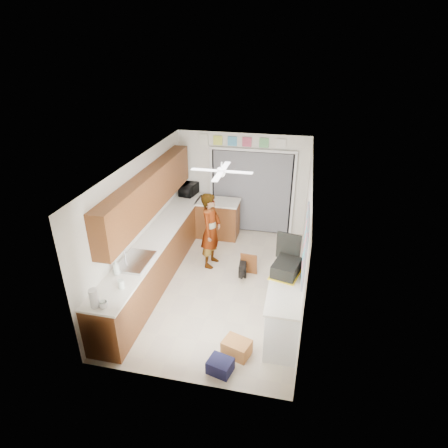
{
  "coord_description": "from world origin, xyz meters",
  "views": [
    {
      "loc": [
        1.42,
        -6.13,
        4.48
      ],
      "look_at": [
        0.0,
        0.4,
        1.15
      ],
      "focal_mm": 30.0,
      "sensor_mm": 36.0,
      "label": 1
    }
  ],
  "objects_px": {
    "suitcase": "(286,268)",
    "cardboard_box": "(237,348)",
    "navy_crate": "(220,366)",
    "man": "(211,230)",
    "cup": "(103,305)",
    "dog": "(243,267)",
    "paper_towel_roll": "(94,298)",
    "soap_bottle": "(116,267)",
    "microwave": "(189,189)"
  },
  "relations": [
    {
      "from": "cup",
      "to": "cardboard_box",
      "type": "relative_size",
      "value": 0.32
    },
    {
      "from": "microwave",
      "to": "suitcase",
      "type": "distance_m",
      "value": 4.02
    },
    {
      "from": "man",
      "to": "cup",
      "type": "bearing_deg",
      "value": 170.88
    },
    {
      "from": "soap_bottle",
      "to": "man",
      "type": "xyz_separation_m",
      "value": [
        1.1,
        2.07,
        -0.25
      ]
    },
    {
      "from": "soap_bottle",
      "to": "cardboard_box",
      "type": "bearing_deg",
      "value": -10.81
    },
    {
      "from": "cup",
      "to": "suitcase",
      "type": "relative_size",
      "value": 0.26
    },
    {
      "from": "microwave",
      "to": "cup",
      "type": "relative_size",
      "value": 3.78
    },
    {
      "from": "microwave",
      "to": "soap_bottle",
      "type": "relative_size",
      "value": 1.74
    },
    {
      "from": "cup",
      "to": "dog",
      "type": "relative_size",
      "value": 0.28
    },
    {
      "from": "suitcase",
      "to": "cardboard_box",
      "type": "distance_m",
      "value": 1.51
    },
    {
      "from": "suitcase",
      "to": "navy_crate",
      "type": "height_order",
      "value": "suitcase"
    },
    {
      "from": "suitcase",
      "to": "dog",
      "type": "bearing_deg",
      "value": 141.24
    },
    {
      "from": "microwave",
      "to": "cardboard_box",
      "type": "bearing_deg",
      "value": -144.22
    },
    {
      "from": "soap_bottle",
      "to": "navy_crate",
      "type": "bearing_deg",
      "value": -22.11
    },
    {
      "from": "microwave",
      "to": "suitcase",
      "type": "height_order",
      "value": "microwave"
    },
    {
      "from": "cardboard_box",
      "to": "dog",
      "type": "distance_m",
      "value": 2.23
    },
    {
      "from": "paper_towel_roll",
      "to": "suitcase",
      "type": "xyz_separation_m",
      "value": [
        2.68,
        1.45,
        -0.03
      ]
    },
    {
      "from": "soap_bottle",
      "to": "cardboard_box",
      "type": "xyz_separation_m",
      "value": [
        2.13,
        -0.41,
        -0.95
      ]
    },
    {
      "from": "suitcase",
      "to": "man",
      "type": "relative_size",
      "value": 0.31
    },
    {
      "from": "suitcase",
      "to": "cardboard_box",
      "type": "relative_size",
      "value": 1.25
    },
    {
      "from": "soap_bottle",
      "to": "cup",
      "type": "xyz_separation_m",
      "value": [
        0.21,
        -0.84,
        -0.09
      ]
    },
    {
      "from": "soap_bottle",
      "to": "cup",
      "type": "distance_m",
      "value": 0.87
    },
    {
      "from": "man",
      "to": "paper_towel_roll",
      "type": "bearing_deg",
      "value": 168.51
    },
    {
      "from": "paper_towel_roll",
      "to": "man",
      "type": "distance_m",
      "value": 3.1
    },
    {
      "from": "dog",
      "to": "suitcase",
      "type": "bearing_deg",
      "value": -57.04
    },
    {
      "from": "navy_crate",
      "to": "dog",
      "type": "height_order",
      "value": "dog"
    },
    {
      "from": "microwave",
      "to": "navy_crate",
      "type": "height_order",
      "value": "microwave"
    },
    {
      "from": "navy_crate",
      "to": "man",
      "type": "bearing_deg",
      "value": 106.5
    },
    {
      "from": "microwave",
      "to": "cup",
      "type": "bearing_deg",
      "value": -169.33
    },
    {
      "from": "suitcase",
      "to": "paper_towel_roll",
      "type": "bearing_deg",
      "value": -137.7
    },
    {
      "from": "suitcase",
      "to": "man",
      "type": "xyz_separation_m",
      "value": [
        -1.66,
        1.46,
        -0.22
      ]
    },
    {
      "from": "navy_crate",
      "to": "man",
      "type": "distance_m",
      "value": 3.08
    },
    {
      "from": "cup",
      "to": "microwave",
      "type": "bearing_deg",
      "value": 90.96
    },
    {
      "from": "cardboard_box",
      "to": "soap_bottle",
      "type": "bearing_deg",
      "value": 169.19
    },
    {
      "from": "cup",
      "to": "dog",
      "type": "distance_m",
      "value": 3.21
    },
    {
      "from": "cup",
      "to": "man",
      "type": "distance_m",
      "value": 3.05
    },
    {
      "from": "cardboard_box",
      "to": "man",
      "type": "relative_size",
      "value": 0.25
    },
    {
      "from": "paper_towel_roll",
      "to": "cardboard_box",
      "type": "xyz_separation_m",
      "value": [
        2.05,
        0.44,
        -0.96
      ]
    },
    {
      "from": "paper_towel_roll",
      "to": "cup",
      "type": "bearing_deg",
      "value": 0.0
    },
    {
      "from": "suitcase",
      "to": "cardboard_box",
      "type": "height_order",
      "value": "suitcase"
    },
    {
      "from": "dog",
      "to": "soap_bottle",
      "type": "bearing_deg",
      "value": -140.15
    },
    {
      "from": "paper_towel_roll",
      "to": "man",
      "type": "relative_size",
      "value": 0.18
    },
    {
      "from": "soap_bottle",
      "to": "cup",
      "type": "height_order",
      "value": "soap_bottle"
    },
    {
      "from": "man",
      "to": "microwave",
      "type": "bearing_deg",
      "value": 39.12
    },
    {
      "from": "dog",
      "to": "cardboard_box",
      "type": "bearing_deg",
      "value": -87.34
    },
    {
      "from": "navy_crate",
      "to": "dog",
      "type": "bearing_deg",
      "value": 92.2
    },
    {
      "from": "microwave",
      "to": "dog",
      "type": "xyz_separation_m",
      "value": [
        1.71,
        -1.85,
        -0.89
      ]
    },
    {
      "from": "navy_crate",
      "to": "man",
      "type": "xyz_separation_m",
      "value": [
        -0.85,
        2.87,
        0.73
      ]
    },
    {
      "from": "microwave",
      "to": "paper_towel_roll",
      "type": "height_order",
      "value": "paper_towel_roll"
    },
    {
      "from": "paper_towel_roll",
      "to": "cardboard_box",
      "type": "relative_size",
      "value": 0.7
    }
  ]
}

